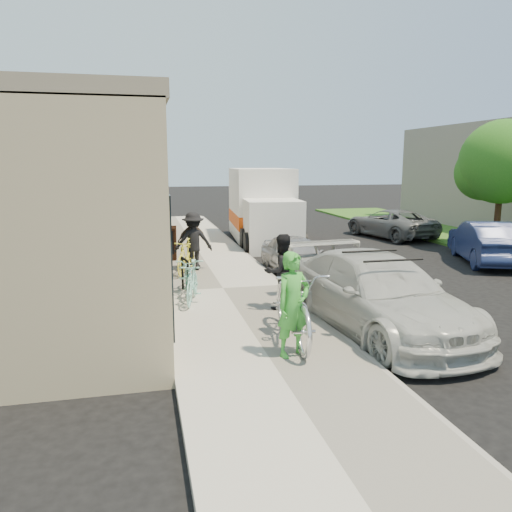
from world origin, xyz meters
TOP-DOWN VIEW (x-y plane):
  - ground at (0.00, 0.00)m, footprint 120.00×120.00m
  - sidewalk at (-2.00, 3.00)m, footprint 3.00×34.00m
  - curb at (-0.45, 3.00)m, footprint 0.12×34.00m
  - storefront at (-5.24, 7.99)m, footprint 3.60×20.00m
  - bike_rack at (-2.92, 2.83)m, footprint 0.14×0.57m
  - sandwich_board at (-3.17, 6.87)m, footprint 0.72×0.72m
  - sedan_white at (0.43, -0.31)m, footprint 2.51×5.14m
  - sedan_silver at (0.37, 4.63)m, footprint 1.51×3.37m
  - moving_truck at (0.91, 10.86)m, footprint 2.71×6.12m
  - far_car_blue at (6.81, 4.96)m, footprint 2.80×4.35m
  - far_car_gray at (6.51, 10.71)m, footprint 2.85×4.69m
  - median_tree at (8.79, 7.06)m, footprint 3.00×3.00m
  - tandem_bike at (-1.40, -0.83)m, footprint 1.02×2.50m
  - woman_rider at (-1.61, -1.51)m, footprint 0.71×0.59m
  - man_standing at (-1.09, 1.02)m, footprint 0.89×0.77m
  - cruiser_bike_a at (-2.85, 1.93)m, footprint 0.77×1.57m
  - cruiser_bike_b at (-2.87, 2.54)m, footprint 0.64×1.73m
  - cruiser_bike_c at (-2.72, 4.87)m, footprint 1.00×1.64m
  - bystander_a at (-2.47, 5.28)m, footprint 1.09×0.66m
  - bystander_b at (-2.47, 5.55)m, footprint 0.94×0.52m

SIDE VIEW (x-z plane):
  - ground at x=0.00m, z-range 0.00..0.00m
  - curb at x=-0.45m, z-range 0.00..0.13m
  - sidewalk at x=-2.00m, z-range 0.00..0.15m
  - sedan_silver at x=0.37m, z-range 0.00..1.12m
  - cruiser_bike_b at x=-2.87m, z-range 0.15..1.05m
  - cruiser_bike_a at x=-2.85m, z-range 0.15..1.06m
  - far_car_gray at x=6.51m, z-range 0.00..1.22m
  - cruiser_bike_c at x=-2.72m, z-range 0.15..1.10m
  - bike_rack at x=-2.92m, z-range 0.23..1.05m
  - far_car_blue at x=6.81m, z-range 0.00..1.35m
  - sandwich_board at x=-3.17m, z-range 0.16..1.21m
  - sedan_white at x=0.43m, z-range -0.02..1.46m
  - tandem_bike at x=-1.40m, z-range 0.15..1.43m
  - bystander_b at x=-2.47m, z-range 0.15..1.66m
  - man_standing at x=-1.09m, z-range 0.15..1.73m
  - bystander_a at x=-2.47m, z-range 0.15..1.80m
  - woman_rider at x=-1.61m, z-range 0.15..1.82m
  - moving_truck at x=0.91m, z-range -0.16..2.77m
  - storefront at x=-5.24m, z-range 0.01..4.24m
  - median_tree at x=8.79m, z-range 0.77..5.36m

